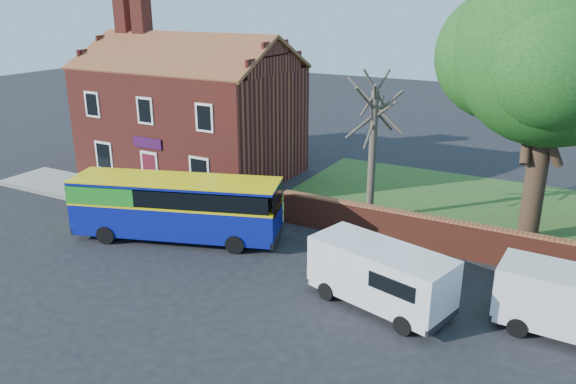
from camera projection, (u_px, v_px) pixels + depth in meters
The scene contains 10 objects.
ground at pixel (159, 269), 22.76m from camera, with size 120.00×120.00×0.00m, color black.
pavement at pixel (130, 198), 30.67m from camera, with size 18.00×3.50×0.12m, color gray.
kerb at pixel (106, 208), 29.21m from camera, with size 18.00×0.15×0.14m, color slate.
grass_strip at pixel (539, 221), 27.68m from camera, with size 26.00×12.00×0.04m, color #426B28.
shop_building at pixel (191, 119), 34.36m from camera, with size 12.30×8.13×10.50m.
boundary_wall at pixel (526, 252), 22.44m from camera, with size 22.00×0.38×1.60m.
bus at pixel (170, 205), 25.23m from camera, with size 9.59×5.22×2.85m.
van_near at pixel (381, 274), 19.67m from camera, with size 5.46×3.31×2.24m.
large_tree at pixel (558, 54), 23.03m from camera, with size 10.34×8.18×12.61m.
bare_tree at pixel (373, 149), 26.83m from camera, with size 2.62×3.12×6.98m.
Camera 1 is at (14.38, -15.50, 10.41)m, focal length 35.00 mm.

